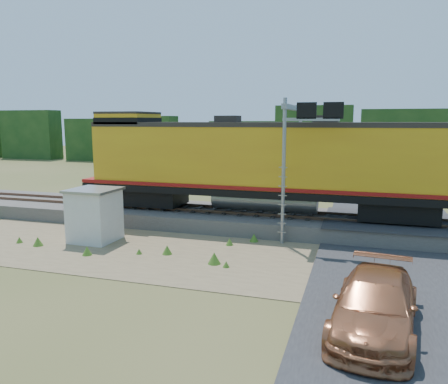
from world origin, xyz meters
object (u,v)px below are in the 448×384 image
(locomotive, at_px, (259,162))
(shed, at_px, (95,215))
(car, at_px, (375,305))
(signal_gantry, at_px, (298,134))

(locomotive, distance_m, shed, 8.93)
(locomotive, xyz_separation_m, shed, (-7.00, -5.04, -2.29))
(locomotive, relative_size, shed, 8.02)
(locomotive, relative_size, car, 3.90)
(car, bearing_deg, shed, 162.11)
(car, bearing_deg, signal_gantry, 115.93)
(shed, height_order, signal_gantry, signal_gantry)
(locomotive, xyz_separation_m, car, (5.74, -10.76, -2.83))
(locomotive, distance_m, car, 12.52)
(locomotive, bearing_deg, car, -61.93)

